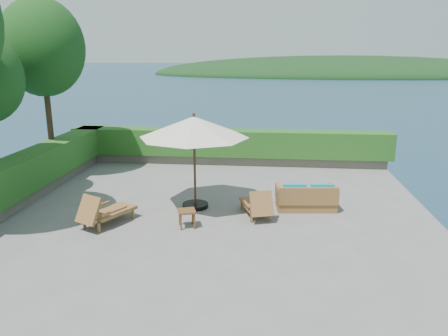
# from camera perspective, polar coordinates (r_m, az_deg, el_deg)

# --- Properties ---
(ground) EXTENTS (12.00, 12.00, 0.00)m
(ground) POSITION_cam_1_polar(r_m,az_deg,el_deg) (11.94, -1.83, -6.05)
(ground) COLOR slate
(ground) RESTS_ON ground
(foundation) EXTENTS (12.00, 12.00, 3.00)m
(foundation) POSITION_cam_1_polar(r_m,az_deg,el_deg) (12.58, -1.77, -12.66)
(foundation) COLOR #544E42
(foundation) RESTS_ON ocean
(ocean) EXTENTS (600.00, 600.00, 0.00)m
(ocean) POSITION_cam_1_polar(r_m,az_deg,el_deg) (13.31, -1.72, -18.20)
(ocean) COLOR #152C42
(ocean) RESTS_ON ground
(offshore_island) EXTENTS (126.00, 57.60, 12.60)m
(offshore_island) POSITION_cam_1_polar(r_m,az_deg,el_deg) (153.04, 15.00, 11.67)
(offshore_island) COLOR black
(offshore_island) RESTS_ON ocean
(planter_wall_far) EXTENTS (12.00, 0.60, 0.36)m
(planter_wall_far) POSITION_cam_1_polar(r_m,az_deg,el_deg) (17.21, 0.64, 1.15)
(planter_wall_far) COLOR #6E6858
(planter_wall_far) RESTS_ON ground
(planter_wall_left) EXTENTS (0.60, 12.00, 0.36)m
(planter_wall_left) POSITION_cam_1_polar(r_m,az_deg,el_deg) (13.76, -25.68, -3.91)
(planter_wall_left) COLOR #6E6858
(planter_wall_left) RESTS_ON ground
(hedge_far) EXTENTS (12.40, 0.90, 1.00)m
(hedge_far) POSITION_cam_1_polar(r_m,az_deg,el_deg) (17.07, 0.64, 3.34)
(hedge_far) COLOR #174714
(hedge_far) RESTS_ON planter_wall_far
(hedge_left) EXTENTS (0.90, 12.40, 1.00)m
(hedge_left) POSITION_cam_1_polar(r_m,az_deg,el_deg) (13.58, -25.99, -1.23)
(hedge_left) COLOR #174714
(hedge_left) RESTS_ON planter_wall_left
(tree_far) EXTENTS (2.80, 2.80, 6.03)m
(tree_far) POSITION_cam_1_polar(r_m,az_deg,el_deg) (16.11, -22.68, 14.27)
(tree_far) COLOR #422F19
(tree_far) RESTS_ON ground
(patio_umbrella) EXTENTS (3.17, 3.17, 2.70)m
(patio_umbrella) POSITION_cam_1_polar(r_m,az_deg,el_deg) (11.90, -3.94, 5.25)
(patio_umbrella) COLOR black
(patio_umbrella) RESTS_ON ground
(lounge_left) EXTENTS (1.27, 1.66, 0.89)m
(lounge_left) POSITION_cam_1_polar(r_m,az_deg,el_deg) (11.50, -15.35, -5.46)
(lounge_left) COLOR olive
(lounge_left) RESTS_ON ground
(lounge_right) EXTENTS (0.98, 1.54, 0.82)m
(lounge_right) POSITION_cam_1_polar(r_m,az_deg,el_deg) (11.70, 4.30, -4.74)
(lounge_right) COLOR olive
(lounge_right) RESTS_ON ground
(side_table) EXTENTS (0.53, 0.53, 0.45)m
(side_table) POSITION_cam_1_polar(r_m,az_deg,el_deg) (11.01, -4.89, -5.90)
(side_table) COLOR brown
(side_table) RESTS_ON ground
(wicker_loveseat) EXTENTS (1.72, 1.00, 0.81)m
(wicker_loveseat) POSITION_cam_1_polar(r_m,az_deg,el_deg) (12.41, 10.69, -3.95)
(wicker_loveseat) COLOR olive
(wicker_loveseat) RESTS_ON ground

